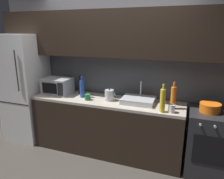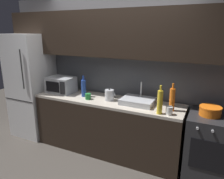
# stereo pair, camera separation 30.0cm
# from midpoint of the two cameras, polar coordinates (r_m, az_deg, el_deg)

# --- Properties ---
(back_wall) EXTENTS (4.14, 0.44, 2.50)m
(back_wall) POSITION_cam_midpoint_polar(r_m,az_deg,el_deg) (3.47, 3.22, 8.93)
(back_wall) COLOR slate
(back_wall) RESTS_ON ground
(counter_run) EXTENTS (2.40, 0.60, 0.90)m
(counter_run) POSITION_cam_midpoint_polar(r_m,az_deg,el_deg) (3.51, 1.04, -9.72)
(counter_run) COLOR black
(counter_run) RESTS_ON ground
(refrigerator) EXTENTS (0.68, 0.69, 1.89)m
(refrigerator) POSITION_cam_midpoint_polar(r_m,az_deg,el_deg) (4.21, -18.84, 0.98)
(refrigerator) COLOR white
(refrigerator) RESTS_ON ground
(oven_range) EXTENTS (0.60, 0.62, 0.90)m
(oven_range) POSITION_cam_midpoint_polar(r_m,az_deg,el_deg) (3.26, 27.24, -13.74)
(oven_range) COLOR #232326
(oven_range) RESTS_ON ground
(microwave) EXTENTS (0.46, 0.35, 0.27)m
(microwave) POSITION_cam_midpoint_polar(r_m,az_deg,el_deg) (3.77, -11.32, 1.23)
(microwave) COLOR #A8AAAF
(microwave) RESTS_ON counter_run
(sink_basin) EXTENTS (0.48, 0.38, 0.30)m
(sink_basin) POSITION_cam_midpoint_polar(r_m,az_deg,el_deg) (3.19, 9.65, -3.09)
(sink_basin) COLOR #ADAFB5
(sink_basin) RESTS_ON counter_run
(kettle) EXTENTS (0.18, 0.14, 0.19)m
(kettle) POSITION_cam_midpoint_polar(r_m,az_deg,el_deg) (3.28, 1.92, -1.54)
(kettle) COLOR #B7BABF
(kettle) RESTS_ON counter_run
(wine_bottle_orange) EXTENTS (0.07, 0.07, 0.38)m
(wine_bottle_orange) POSITION_cam_midpoint_polar(r_m,az_deg,el_deg) (2.99, 18.62, -2.57)
(wine_bottle_orange) COLOR orange
(wine_bottle_orange) RESTS_ON counter_run
(wine_bottle_blue) EXTENTS (0.08, 0.08, 0.34)m
(wine_bottle_blue) POSITION_cam_midpoint_polar(r_m,az_deg,el_deg) (3.47, -5.18, 0.40)
(wine_bottle_blue) COLOR #234299
(wine_bottle_blue) RESTS_ON counter_run
(wine_bottle_dark) EXTENTS (0.07, 0.07, 0.31)m
(wine_bottle_dark) POSITION_cam_midpoint_polar(r_m,az_deg,el_deg) (3.67, -5.52, 1.00)
(wine_bottle_dark) COLOR black
(wine_bottle_dark) RESTS_ON counter_run
(wine_bottle_yellow) EXTENTS (0.07, 0.07, 0.38)m
(wine_bottle_yellow) POSITION_cam_midpoint_polar(r_m,az_deg,el_deg) (2.84, 15.73, -3.28)
(wine_bottle_yellow) COLOR gold
(wine_bottle_yellow) RESTS_ON counter_run
(mug_green) EXTENTS (0.09, 0.09, 0.09)m
(mug_green) POSITION_cam_midpoint_polar(r_m,az_deg,el_deg) (3.35, -3.90, -1.89)
(mug_green) COLOR #1E6B2D
(mug_green) RESTS_ON counter_run
(mug_white) EXTENTS (0.09, 0.09, 0.11)m
(mug_white) POSITION_cam_midpoint_polar(r_m,az_deg,el_deg) (2.88, 18.01, -5.46)
(mug_white) COLOR silver
(mug_white) RESTS_ON counter_run
(cooking_pot) EXTENTS (0.27, 0.27, 0.12)m
(cooking_pot) POSITION_cam_midpoint_polar(r_m,az_deg,el_deg) (3.05, 27.49, -5.19)
(cooking_pot) COLOR orange
(cooking_pot) RESTS_ON oven_range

